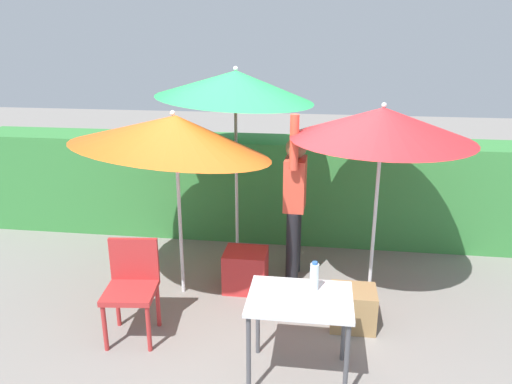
{
  "coord_description": "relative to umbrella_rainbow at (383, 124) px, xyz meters",
  "views": [
    {
      "loc": [
        0.64,
        -4.37,
        2.66
      ],
      "look_at": [
        0.0,
        0.3,
        1.1
      ],
      "focal_mm": 34.44,
      "sensor_mm": 36.0,
      "label": 1
    }
  ],
  "objects": [
    {
      "name": "umbrella_yellow",
      "position": [
        -1.53,
        0.62,
        0.27
      ],
      "size": [
        1.77,
        1.75,
        2.3
      ],
      "color": "silver",
      "rests_on": "ground_plane"
    },
    {
      "name": "ground_plane",
      "position": [
        -1.2,
        -0.38,
        -1.81
      ],
      "size": [
        24.0,
        24.0,
        0.0
      ],
      "primitive_type": "plane",
      "color": "gray"
    },
    {
      "name": "bottle_water",
      "position": [
        -0.58,
        -1.3,
        -0.98
      ],
      "size": [
        0.07,
        0.07,
        0.24
      ],
      "color": "silver",
      "rests_on": "folding_table"
    },
    {
      "name": "crate_cardboard",
      "position": [
        -0.21,
        -0.65,
        -1.62
      ],
      "size": [
        0.42,
        0.36,
        0.38
      ],
      "primitive_type": "cube",
      "color": "#9E7A4C",
      "rests_on": "ground_plane"
    },
    {
      "name": "umbrella_orange",
      "position": [
        -1.98,
        -0.23,
        -0.1
      ],
      "size": [
        1.99,
        1.97,
        2.08
      ],
      "color": "silver",
      "rests_on": "ground_plane"
    },
    {
      "name": "person_vendor",
      "position": [
        -0.83,
        0.25,
        -0.88
      ],
      "size": [
        0.23,
        0.55,
        1.88
      ],
      "color": "black",
      "rests_on": "ground_plane"
    },
    {
      "name": "cooler_box",
      "position": [
        -1.32,
        -0.09,
        -1.59
      ],
      "size": [
        0.45,
        0.39,
        0.44
      ],
      "primitive_type": "cube",
      "color": "red",
      "rests_on": "ground_plane"
    },
    {
      "name": "folding_table",
      "position": [
        -0.68,
        -1.44,
        -1.18
      ],
      "size": [
        0.8,
        0.6,
        0.72
      ],
      "color": "#4C4C51",
      "rests_on": "ground_plane"
    },
    {
      "name": "umbrella_rainbow",
      "position": [
        0.0,
        0.0,
        0.0
      ],
      "size": [
        1.76,
        1.76,
        2.01
      ],
      "color": "silver",
      "rests_on": "ground_plane"
    },
    {
      "name": "chair_plastic",
      "position": [
        -2.19,
        -1.04,
        -1.3
      ],
      "size": [
        0.49,
        0.49,
        0.89
      ],
      "color": "#B72D2D",
      "rests_on": "ground_plane"
    },
    {
      "name": "hedge_row",
      "position": [
        -1.2,
        1.43,
        -1.15
      ],
      "size": [
        8.0,
        0.7,
        1.32
      ],
      "primitive_type": "cube",
      "color": "#38843D",
      "rests_on": "ground_plane"
    }
  ]
}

